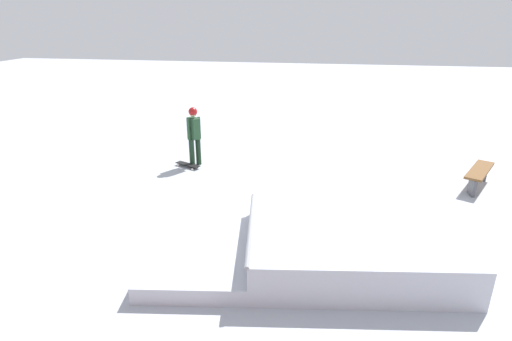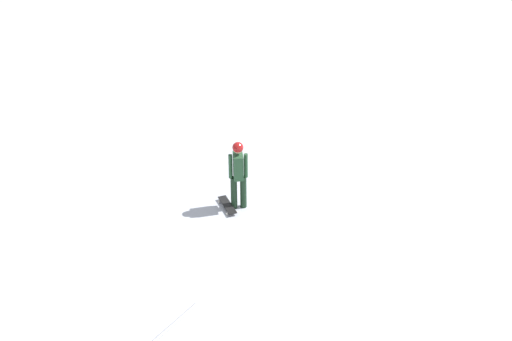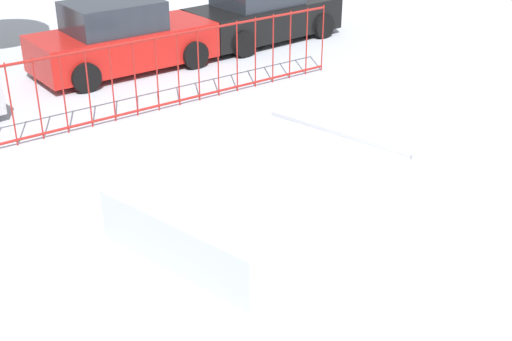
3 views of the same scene
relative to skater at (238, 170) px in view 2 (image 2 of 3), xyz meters
The scene contains 2 objects.
skater is the anchor object (origin of this frame).
skateboard 0.97m from the skater, 50.88° to the left, with size 0.81×0.51×0.09m.
Camera 2 is at (-5.03, 5.39, 8.07)m, focal length 42.55 mm.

